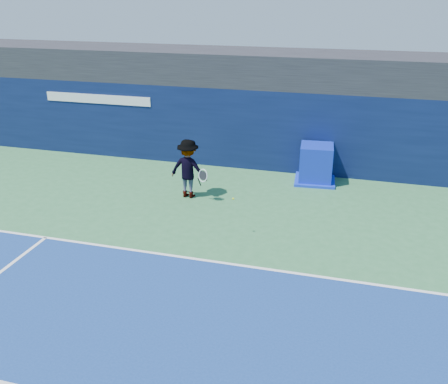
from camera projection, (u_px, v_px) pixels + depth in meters
The scene contains 7 objects.
ground at pixel (177, 337), 9.88m from camera, with size 80.00×80.00×0.00m, color #316F3F.
baseline at pixel (219, 262), 12.55m from camera, with size 24.00×0.10×0.01m, color white.
stadium_band at pixel (281, 68), 18.76m from camera, with size 36.00×3.00×1.20m, color black.
back_wall_assembly at pixel (274, 129), 18.67m from camera, with size 36.00×1.03×3.00m.
equipment_cart at pixel (316, 165), 17.58m from camera, with size 1.51×1.51×1.34m.
tennis_player at pixel (188, 169), 16.17m from camera, with size 1.43×0.83×1.95m.
tennis_ball at pixel (233, 199), 13.50m from camera, with size 0.06×0.06×0.06m.
Camera 1 is at (3.06, -7.50, 6.42)m, focal length 40.00 mm.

